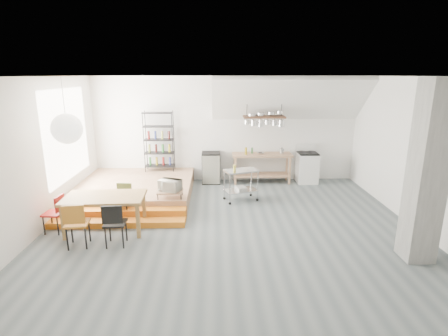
{
  "coord_description": "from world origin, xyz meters",
  "views": [
    {
      "loc": [
        -0.33,
        -7.14,
        3.23
      ],
      "look_at": [
        -0.12,
        0.8,
        1.1
      ],
      "focal_mm": 28.0,
      "sensor_mm": 36.0,
      "label": 1
    }
  ],
  "objects_px": {
    "stove": "(307,167)",
    "dining_table": "(105,200)",
    "mini_fridge": "(211,168)",
    "rolling_cart": "(241,181)"
  },
  "relations": [
    {
      "from": "stove",
      "to": "dining_table",
      "type": "height_order",
      "value": "stove"
    },
    {
      "from": "stove",
      "to": "dining_table",
      "type": "xyz_separation_m",
      "value": [
        -5.15,
        -3.36,
        0.21
      ]
    },
    {
      "from": "dining_table",
      "to": "mini_fridge",
      "type": "distance_m",
      "value": 4.06
    },
    {
      "from": "dining_table",
      "to": "mini_fridge",
      "type": "xyz_separation_m",
      "value": [
        2.2,
        3.4,
        -0.22
      ]
    },
    {
      "from": "dining_table",
      "to": "rolling_cart",
      "type": "bearing_deg",
      "value": 28.69
    },
    {
      "from": "dining_table",
      "to": "rolling_cart",
      "type": "relative_size",
      "value": 1.77
    },
    {
      "from": "stove",
      "to": "mini_fridge",
      "type": "relative_size",
      "value": 1.24
    },
    {
      "from": "mini_fridge",
      "to": "rolling_cart",
      "type": "bearing_deg",
      "value": -63.82
    },
    {
      "from": "stove",
      "to": "dining_table",
      "type": "bearing_deg",
      "value": -146.9
    },
    {
      "from": "rolling_cart",
      "to": "mini_fridge",
      "type": "distance_m",
      "value": 1.8
    }
  ]
}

